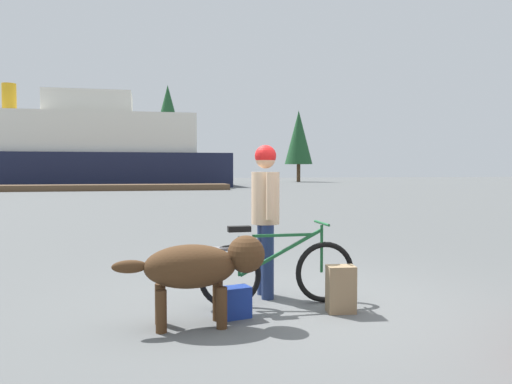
{
  "coord_description": "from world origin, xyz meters",
  "views": [
    {
      "loc": [
        -1.68,
        -5.13,
        1.46
      ],
      "look_at": [
        -0.28,
        1.2,
        1.17
      ],
      "focal_mm": 35.54,
      "sensor_mm": 36.0,
      "label": 1
    }
  ],
  "objects": [
    {
      "name": "backpack",
      "position": [
        0.27,
        -0.33,
        0.24
      ],
      "size": [
        0.3,
        0.23,
        0.48
      ],
      "primitive_type": "cube",
      "rotation": [
        0.0,
        0.0,
        -0.11
      ],
      "color": "#8C7251",
      "rests_on": "ground_plane"
    },
    {
      "name": "pine_tree_far_right",
      "position": [
        15.73,
        50.98,
        5.11
      ],
      "size": [
        3.21,
        3.21,
        8.21
      ],
      "color": "#4C331E",
      "rests_on": "ground_plane"
    },
    {
      "name": "dog",
      "position": [
        -1.18,
        -0.46,
        0.56
      ],
      "size": [
        1.41,
        0.48,
        0.84
      ],
      "color": "#472D19",
      "rests_on": "ground_plane"
    },
    {
      "name": "bicycle",
      "position": [
        -0.3,
        0.08,
        0.37
      ],
      "size": [
        1.73,
        0.44,
        0.89
      ],
      "color": "black",
      "rests_on": "ground_plane"
    },
    {
      "name": "dock_pier",
      "position": [
        -4.06,
        31.22,
        0.2
      ],
      "size": [
        16.47,
        2.58,
        0.4
      ],
      "primitive_type": "cube",
      "color": "brown",
      "rests_on": "ground_plane"
    },
    {
      "name": "ground_plane",
      "position": [
        0.0,
        0.0,
        0.0
      ],
      "size": [
        160.0,
        160.0,
        0.0
      ],
      "primitive_type": "plane",
      "color": "#595B5B"
    },
    {
      "name": "ferry_boat",
      "position": [
        -8.76,
        39.32,
        2.91
      ],
      "size": [
        28.33,
        8.94,
        8.37
      ],
      "color": "#191E38",
      "rests_on": "ground_plane"
    },
    {
      "name": "handbag_pannier",
      "position": [
        -0.83,
        -0.29,
        0.15
      ],
      "size": [
        0.35,
        0.25,
        0.31
      ],
      "primitive_type": "cube",
      "rotation": [
        0.0,
        0.0,
        0.25
      ],
      "color": "navy",
      "rests_on": "ground_plane"
    },
    {
      "name": "person_cyclist",
      "position": [
        -0.33,
        0.47,
        1.05
      ],
      "size": [
        0.32,
        0.53,
        1.74
      ],
      "color": "navy",
      "rests_on": "ground_plane"
    },
    {
      "name": "pine_tree_center",
      "position": [
        0.83,
        50.15,
        6.71
      ],
      "size": [
        3.92,
        3.92,
        10.46
      ],
      "color": "#4C331E",
      "rests_on": "ground_plane"
    }
  ]
}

